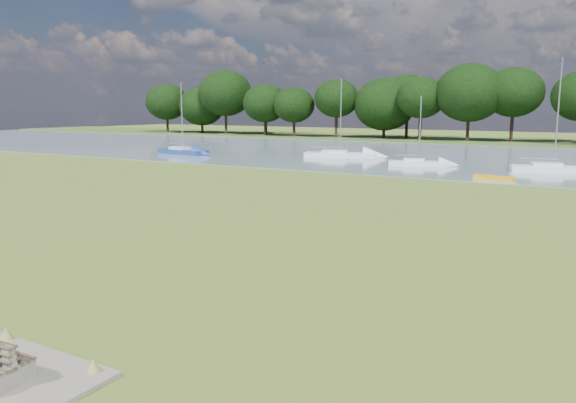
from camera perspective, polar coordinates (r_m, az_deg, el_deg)
The scene contains 9 objects.
ground at distance 23.36m, azimuth 2.39°, elevation -4.06°, with size 220.00×220.00×0.00m, color olive.
river at distance 63.21m, azimuth 20.54°, elevation 4.05°, with size 220.00×40.00×0.10m, color gray.
far_bank at distance 92.84m, azimuth 23.75°, elevation 5.46°, with size 220.00×20.00×0.40m, color #4C6626.
kayak at distance 45.06m, azimuth 20.20°, elevation 2.29°, with size 3.04×0.71×0.30m, color #E8A410.
tree_line at distance 91.15m, azimuth 15.55°, elevation 10.11°, with size 117.24×9.31×11.27m.
sailboat_0 at distance 53.50m, azimuth 13.08°, elevation 3.98°, with size 5.65×2.99×6.41m.
sailboat_2 at distance 65.85m, azimuth -10.67°, elevation 5.17°, with size 6.73×2.56×8.11m.
sailboat_3 at distance 61.03m, azimuth 5.24°, elevation 4.92°, with size 7.94×4.41×8.37m.
sailboat_4 at distance 52.11m, azimuth 25.30°, elevation 3.24°, with size 6.98×3.60×9.38m.
Camera 1 is at (10.57, -20.07, 5.56)m, focal length 35.00 mm.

